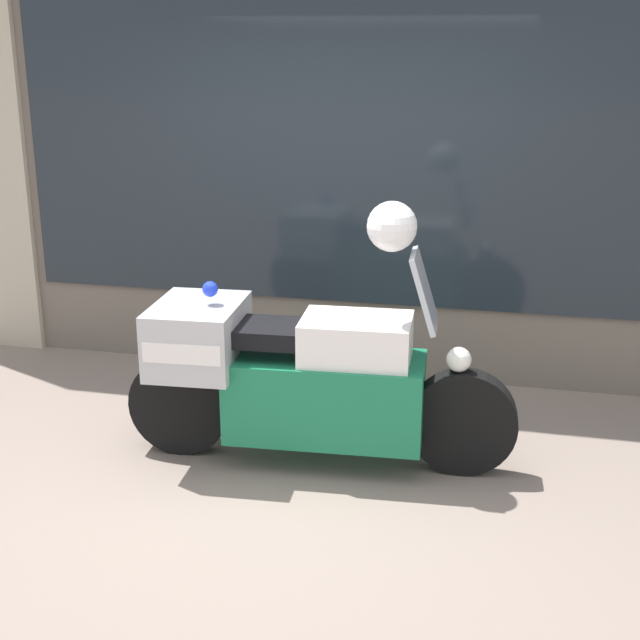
# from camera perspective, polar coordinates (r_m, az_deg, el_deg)

# --- Properties ---
(ground_plane) EXTENTS (60.00, 60.00, 0.00)m
(ground_plane) POSITION_cam_1_polar(r_m,az_deg,el_deg) (4.99, -3.05, -10.52)
(ground_plane) COLOR gray
(shop_building) EXTENTS (6.90, 0.55, 3.86)m
(shop_building) POSITION_cam_1_polar(r_m,az_deg,el_deg) (6.47, -2.38, 13.92)
(shop_building) COLOR #6B6056
(shop_building) RESTS_ON ground
(window_display) EXTENTS (5.41, 0.30, 2.00)m
(window_display) POSITION_cam_1_polar(r_m,az_deg,el_deg) (6.58, 5.56, 0.95)
(window_display) COLOR slate
(window_display) RESTS_ON ground
(paramedic_motorcycle) EXTENTS (2.25, 0.67, 1.26)m
(paramedic_motorcycle) POSITION_cam_1_polar(r_m,az_deg,el_deg) (5.07, -1.55, -3.51)
(paramedic_motorcycle) COLOR black
(paramedic_motorcycle) RESTS_ON ground
(white_helmet) EXTENTS (0.27, 0.27, 0.27)m
(white_helmet) POSITION_cam_1_polar(r_m,az_deg,el_deg) (4.75, 4.63, 5.99)
(white_helmet) COLOR white
(white_helmet) RESTS_ON paramedic_motorcycle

